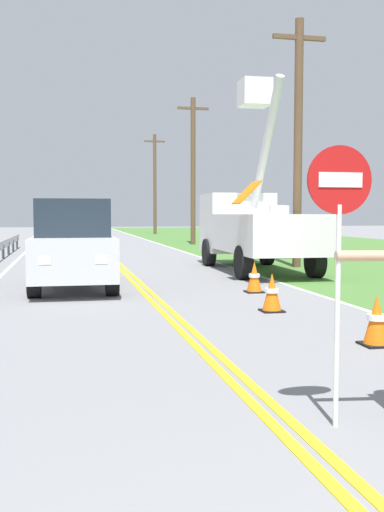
% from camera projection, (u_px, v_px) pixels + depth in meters
% --- Properties ---
extents(centerline_yellow_left, '(0.11, 110.00, 0.01)m').
position_uv_depth(centerline_yellow_left, '(116.00, 265.00, 20.51)').
color(centerline_yellow_left, yellow).
rests_on(centerline_yellow_left, ground).
extents(centerline_yellow_right, '(0.11, 110.00, 0.01)m').
position_uv_depth(centerline_yellow_right, '(121.00, 265.00, 20.54)').
color(centerline_yellow_right, yellow).
rests_on(centerline_yellow_right, ground).
extents(edge_line_right, '(0.12, 110.00, 0.01)m').
position_uv_depth(edge_line_right, '(219.00, 263.00, 21.28)').
color(edge_line_right, silver).
rests_on(edge_line_right, ground).
extents(edge_line_left, '(0.12, 110.00, 0.01)m').
position_uv_depth(edge_line_left, '(10.00, 267.00, 19.78)').
color(edge_line_left, silver).
rests_on(edge_line_left, ground).
extents(stop_sign_paddle, '(0.56, 0.04, 2.33)m').
position_uv_depth(stop_sign_paddle, '(339.00, 222.00, 4.84)').
color(stop_sign_paddle, silver).
rests_on(stop_sign_paddle, ground).
extents(utility_bucket_truck, '(2.78, 6.85, 5.89)m').
position_uv_depth(utility_bucket_truck, '(253.00, 225.00, 18.61)').
color(utility_bucket_truck, white).
rests_on(utility_bucket_truck, ground).
extents(oncoming_suv_nearest, '(1.96, 4.63, 2.10)m').
position_uv_depth(oncoming_suv_nearest, '(73.00, 244.00, 14.04)').
color(oncoming_suv_nearest, silver).
rests_on(oncoming_suv_nearest, ground).
extents(utility_pole_near, '(1.80, 0.28, 8.08)m').
position_uv_depth(utility_pole_near, '(298.00, 139.00, 19.44)').
color(utility_pole_near, brown).
rests_on(utility_pole_near, ground).
extents(utility_pole_mid, '(1.80, 0.28, 8.36)m').
position_uv_depth(utility_pole_mid, '(193.00, 168.00, 33.97)').
color(utility_pole_mid, brown).
rests_on(utility_pole_mid, ground).
extents(utility_pole_far, '(1.80, 0.28, 8.61)m').
position_uv_depth(utility_pole_far, '(155.00, 182.00, 51.39)').
color(utility_pole_far, brown).
rests_on(utility_pole_far, ground).
extents(traffic_cone_lead, '(0.40, 0.40, 0.70)m').
position_uv_depth(traffic_cone_lead, '(377.00, 321.00, 7.97)').
color(traffic_cone_lead, orange).
rests_on(traffic_cone_lead, ground).
extents(traffic_cone_mid, '(0.40, 0.40, 0.70)m').
position_uv_depth(traffic_cone_mid, '(272.00, 293.00, 10.75)').
color(traffic_cone_mid, orange).
rests_on(traffic_cone_mid, ground).
extents(traffic_cone_tail, '(0.40, 0.40, 0.70)m').
position_uv_depth(traffic_cone_tail, '(254.00, 278.00, 13.37)').
color(traffic_cone_tail, orange).
rests_on(traffic_cone_tail, ground).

